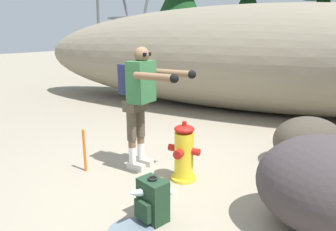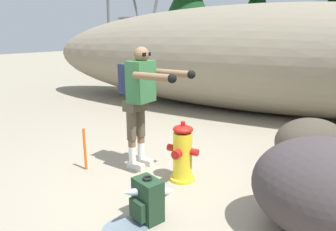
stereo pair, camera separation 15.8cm
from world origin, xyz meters
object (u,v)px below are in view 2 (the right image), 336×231
(boulder_mid, at_px, (311,143))
(spare_backpack, at_px, (147,200))
(fire_hydrant, at_px, (183,154))
(utility_worker, at_px, (140,93))
(survey_stake, at_px, (85,149))
(boulder_small, at_px, (325,188))

(boulder_mid, bearing_deg, spare_backpack, -120.63)
(fire_hydrant, height_order, spare_backpack, fire_hydrant)
(utility_worker, bearing_deg, survey_stake, -141.01)
(spare_backpack, bearing_deg, survey_stake, -92.11)
(boulder_mid, height_order, survey_stake, boulder_mid)
(utility_worker, bearing_deg, fire_hydrant, -0.32)
(boulder_mid, bearing_deg, utility_worker, -150.20)
(spare_backpack, xyz_separation_m, survey_stake, (-1.41, 0.59, 0.08))
(fire_hydrant, bearing_deg, boulder_mid, 41.74)
(boulder_mid, bearing_deg, fire_hydrant, -138.26)
(fire_hydrant, relative_size, utility_worker, 0.47)
(utility_worker, relative_size, spare_backpack, 3.60)
(spare_backpack, bearing_deg, utility_worker, -122.92)
(utility_worker, relative_size, survey_stake, 2.82)
(fire_hydrant, xyz_separation_m, survey_stake, (-1.33, -0.38, -0.06))
(survey_stake, bearing_deg, fire_hydrant, 15.91)
(fire_hydrant, distance_m, utility_worker, 0.98)
(survey_stake, bearing_deg, boulder_small, 0.39)
(utility_worker, relative_size, boulder_small, 1.28)
(spare_backpack, xyz_separation_m, boulder_small, (1.56, 0.61, 0.26))
(fire_hydrant, height_order, survey_stake, fire_hydrant)
(boulder_mid, relative_size, survey_stake, 1.69)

